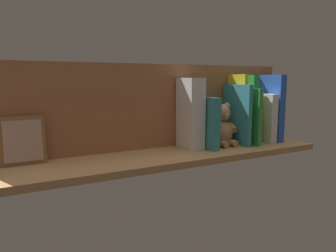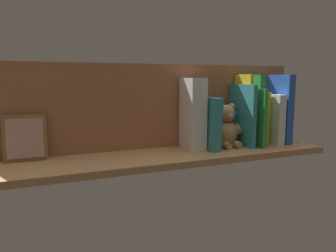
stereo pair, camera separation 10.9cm
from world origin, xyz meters
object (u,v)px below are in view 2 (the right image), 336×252
Objects in this scene: teddy_bear at (226,128)px; picture_frame_leaning at (25,138)px; dictionary_thick_white at (193,114)px; book_0 at (278,109)px.

picture_frame_leaning is at bearing -6.98° from teddy_bear.
teddy_bear is 0.63× the size of dictionary_thick_white.
book_0 is 1.05× the size of dictionary_thick_white.
book_0 reaches higher than dictionary_thick_white.
book_0 is 24.77cm from teddy_bear.
picture_frame_leaning is at bearing -3.36° from book_0.
dictionary_thick_white reaches higher than picture_frame_leaning.
dictionary_thick_white is 1.76× the size of picture_frame_leaning.
dictionary_thick_white reaches higher than teddy_bear.
teddy_bear is at bearing 175.53° from picture_frame_leaning.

